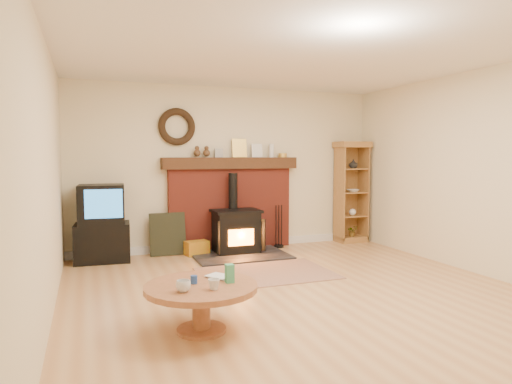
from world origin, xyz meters
name	(u,v)px	position (x,y,z in m)	size (l,w,h in m)	color
ground	(305,296)	(0.00, 0.00, 0.00)	(5.50, 5.50, 0.00)	#B9804D
room_shell	(300,136)	(-0.02, 0.09, 1.72)	(5.02, 5.52, 2.61)	beige
chimney_breast	(231,200)	(0.00, 2.67, 0.80)	(2.20, 0.22, 1.78)	maroon
wood_stove	(237,233)	(-0.03, 2.27, 0.33)	(1.40, 1.00, 1.24)	black
area_rug	(266,273)	(-0.04, 1.01, 0.01)	(1.67, 1.14, 0.01)	brown
tv_unit	(102,225)	(-1.98, 2.47, 0.53)	(0.79, 0.58, 1.10)	black
curio_cabinet	(351,192)	(2.16, 2.55, 0.88)	(0.56, 0.41, 1.75)	olive
firelog_box	(197,248)	(-0.62, 2.40, 0.11)	(0.34, 0.22, 0.22)	#C4D321
leaning_painting	(168,234)	(-1.04, 2.55, 0.32)	(0.54, 0.03, 0.65)	black
fire_tools	(279,239)	(0.77, 2.50, 0.13)	(0.16, 0.16, 0.70)	black
coffee_table	(201,293)	(-1.27, -0.58, 0.34)	(0.97, 0.97, 0.57)	brown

